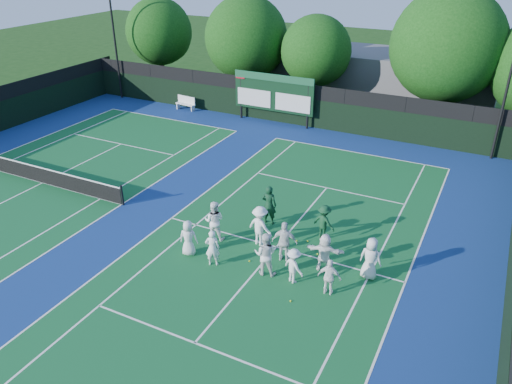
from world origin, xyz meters
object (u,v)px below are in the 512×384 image
at_px(bench, 186,103).
at_px(coach_left, 269,205).
at_px(tennis_net, 41,175).
at_px(scoreboard, 273,93).

bearing_deg(bench, coach_left, -43.92).
bearing_deg(tennis_net, bench, 91.34).
height_order(tennis_net, bench, tennis_net).
xyz_separation_m(bench, coach_left, (13.15, -12.67, 0.39)).
xyz_separation_m(tennis_net, bench, (-0.34, 14.38, 0.08)).
bearing_deg(scoreboard, coach_left, -65.64).
xyz_separation_m(scoreboard, tennis_net, (-6.99, -14.59, -1.70)).
bearing_deg(bench, tennis_net, -88.66).
bearing_deg(bench, scoreboard, 1.64).
distance_m(bench, coach_left, 18.27).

